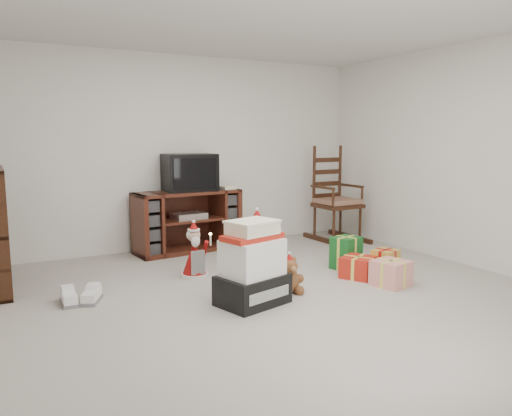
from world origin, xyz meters
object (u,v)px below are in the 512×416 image
at_px(teddy_bear, 288,278).
at_px(santa_figurine, 257,247).
at_px(red_suitcase, 248,275).
at_px(gift_pile, 252,269).
at_px(crt_television, 190,172).
at_px(mrs_claus_figurine, 194,256).
at_px(tv_stand, 188,221).
at_px(gift_cluster, 363,263).
at_px(rocking_chair, 334,207).
at_px(sneaker_pair, 80,297).

height_order(teddy_bear, santa_figurine, santa_figurine).
relative_size(red_suitcase, santa_figurine, 0.85).
height_order(gift_pile, santa_figurine, gift_pile).
distance_m(gift_pile, red_suitcase, 0.09).
height_order(santa_figurine, crt_television, crt_television).
xyz_separation_m(santa_figurine, crt_television, (-0.30, 1.25, 0.75)).
bearing_deg(santa_figurine, mrs_claus_figurine, 174.42).
distance_m(tv_stand, santa_figurine, 1.30).
xyz_separation_m(gift_pile, crt_television, (0.27, 2.23, 0.69)).
distance_m(tv_stand, red_suitcase, 2.18).
distance_m(red_suitcase, santa_figurine, 1.09).
bearing_deg(mrs_claus_figurine, tv_stand, 72.52).
relative_size(gift_pile, crt_television, 1.10).
distance_m(tv_stand, gift_cluster, 2.34).
distance_m(tv_stand, crt_television, 0.62).
bearing_deg(crt_television, gift_cluster, -56.84).
height_order(santa_figurine, mrs_claus_figurine, santa_figurine).
bearing_deg(gift_pile, teddy_bear, -1.14).
xyz_separation_m(rocking_chair, gift_cluster, (-0.88, -1.67, -0.33)).
height_order(teddy_bear, mrs_claus_figurine, mrs_claus_figurine).
height_order(gift_pile, crt_television, crt_television).
height_order(gift_pile, gift_cluster, gift_pile).
distance_m(red_suitcase, teddy_bear, 0.46).
bearing_deg(gift_pile, santa_figurine, 44.18).
bearing_deg(teddy_bear, mrs_claus_figurine, 121.74).
relative_size(sneaker_pair, crt_television, 0.56).
distance_m(rocking_chair, mrs_claus_figurine, 2.61).
xyz_separation_m(mrs_claus_figurine, crt_television, (0.41, 1.18, 0.78)).
xyz_separation_m(teddy_bear, santa_figurine, (0.13, 0.86, 0.11)).
relative_size(gift_pile, mrs_claus_figurine, 1.23).
relative_size(santa_figurine, crt_television, 1.03).
distance_m(santa_figurine, gift_cluster, 1.15).
distance_m(mrs_claus_figurine, gift_cluster, 1.78).
bearing_deg(gift_pile, gift_cluster, -6.52).
relative_size(teddy_bear, gift_cluster, 0.35).
distance_m(gift_pile, teddy_bear, 0.49).
height_order(tv_stand, sneaker_pair, tv_stand).
distance_m(rocking_chair, crt_television, 2.14).
bearing_deg(gift_cluster, rocking_chair, 62.40).
xyz_separation_m(rocking_chair, red_suitcase, (-2.33, -1.84, -0.22)).
bearing_deg(santa_figurine, tv_stand, 105.28).
xyz_separation_m(red_suitcase, mrs_claus_figurine, (-0.13, 0.99, -0.02)).
bearing_deg(red_suitcase, mrs_claus_figurine, 94.10).
bearing_deg(mrs_claus_figurine, sneaker_pair, -165.36).
distance_m(rocking_chair, gift_cluster, 1.92).
distance_m(red_suitcase, mrs_claus_figurine, 1.00).
bearing_deg(rocking_chair, gift_cluster, -119.74).
height_order(gift_pile, sneaker_pair, gift_pile).
xyz_separation_m(red_suitcase, crt_television, (0.28, 2.17, 0.76)).
bearing_deg(tv_stand, mrs_claus_figurine, -113.59).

